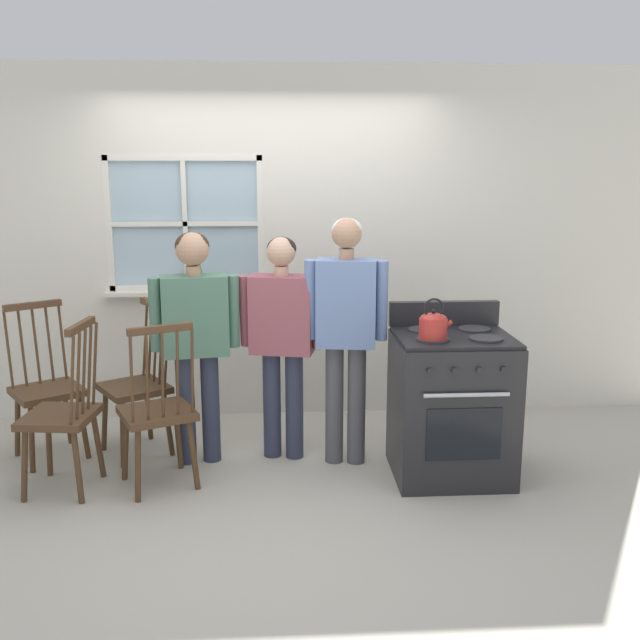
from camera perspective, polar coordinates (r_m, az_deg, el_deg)
name	(u,v)px	position (r m, az deg, el deg)	size (l,w,h in m)	color
ground_plane	(273,487)	(4.56, -3.82, -13.23)	(16.00, 16.00, 0.00)	#B2AD9E
wall_back	(275,247)	(5.55, -3.63, 5.84)	(6.40, 0.16, 2.70)	silver
chair_by_window	(137,387)	(5.06, -14.40, -5.19)	(0.56, 0.57, 1.06)	#4C331E
chair_near_wall	(63,416)	(4.62, -19.85, -7.24)	(0.45, 0.46, 1.06)	#4C331E
chair_center_cluster	(46,390)	(5.17, -21.06, -5.24)	(0.57, 0.57, 1.06)	#4C331E
chair_near_stove	(158,413)	(4.50, -12.83, -7.30)	(0.55, 0.54, 1.06)	#4C331E
person_elderly_left	(195,324)	(4.70, -9.96, -0.33)	(0.58, 0.28, 1.55)	#2D3347
person_teen_center	(282,328)	(4.72, -3.06, -0.64)	(0.57, 0.29, 1.51)	#2D3347
person_adult_right	(346,319)	(4.61, 2.10, 0.05)	(0.54, 0.26, 1.64)	#4C4C51
stove	(451,404)	(4.64, 10.45, -6.62)	(0.73, 0.68, 1.08)	#232326
kettle	(433,324)	(4.33, 9.05, -0.35)	(0.21, 0.17, 0.25)	red
potted_plant	(198,283)	(5.53, -9.75, 2.93)	(0.17, 0.17, 0.25)	beige
handbag	(166,324)	(5.04, -12.19, -0.30)	(0.25, 0.25, 0.31)	brown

